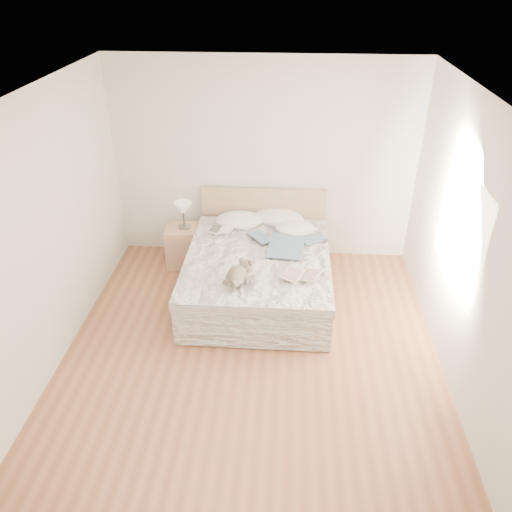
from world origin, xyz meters
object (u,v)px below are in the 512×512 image
Objects in this scene: table_lamp at (183,210)px; childrens_book at (302,275)px; bed at (258,272)px; teddy_bear at (237,280)px; photo_book at (221,230)px; nightstand at (183,246)px.

childrens_book is at bearing -37.05° from table_lamp.
bed is 1.32m from table_lamp.
table_lamp reaches higher than childrens_book.
bed is 5.88× the size of table_lamp.
bed is 0.82m from teddy_bear.
table_lamp reaches higher than photo_book.
photo_book is (-0.52, 0.46, 0.32)m from bed.
teddy_bear is at bearing -58.12° from table_lamp.
bed is 5.87× the size of teddy_bear.
teddy_bear reaches higher than nightstand.
bed is 0.81m from childrens_book.
childrens_book is at bearing -35.99° from nightstand.
nightstand is 1.76× the size of photo_book.
nightstand is at bearing 147.87° from teddy_bear.
nightstand is 1.35× the size of childrens_book.
childrens_book is at bearing -33.04° from photo_book.
table_lamp is at bearing 23.41° from nightstand.
table_lamp is at bearing 146.38° from teddy_bear.
table_lamp is at bearing 165.60° from childrens_book.
nightstand is 1.53× the size of teddy_bear.
bed is 0.77m from photo_book.
bed is at bearing 156.81° from childrens_book.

